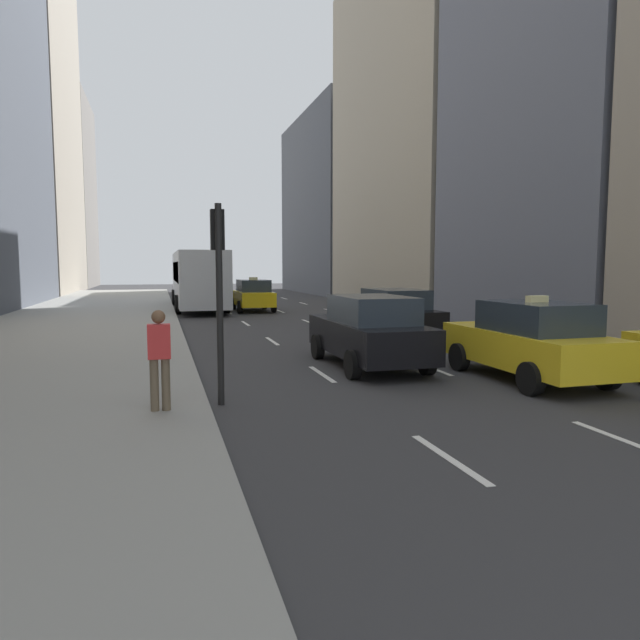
{
  "coord_description": "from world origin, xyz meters",
  "views": [
    {
      "loc": [
        -3.79,
        1.5,
        2.52
      ],
      "look_at": [
        -0.1,
        14.53,
        1.21
      ],
      "focal_mm": 32.0,
      "sensor_mm": 36.0,
      "label": 1
    }
  ],
  "objects_px": {
    "sedan_silver_behind": "(369,331)",
    "traffic_light_pole": "(219,271)",
    "city_bus": "(198,278)",
    "pedestrian_mid_block": "(159,355)",
    "taxi_second": "(530,340)",
    "sedan_black_near": "(393,313)",
    "taxi_lead": "(253,295)"
  },
  "relations": [
    {
      "from": "sedan_silver_behind",
      "to": "sedan_black_near",
      "type": "bearing_deg",
      "value": 61.21
    },
    {
      "from": "city_bus",
      "to": "pedestrian_mid_block",
      "type": "distance_m",
      "value": 24.0
    },
    {
      "from": "taxi_lead",
      "to": "taxi_second",
      "type": "distance_m",
      "value": 20.7
    },
    {
      "from": "pedestrian_mid_block",
      "to": "taxi_second",
      "type": "bearing_deg",
      "value": 8.29
    },
    {
      "from": "sedan_black_near",
      "to": "traffic_light_pole",
      "type": "bearing_deg",
      "value": -130.47
    },
    {
      "from": "taxi_lead",
      "to": "traffic_light_pole",
      "type": "distance_m",
      "value": 21.25
    },
    {
      "from": "taxi_second",
      "to": "traffic_light_pole",
      "type": "xyz_separation_m",
      "value": [
        -6.75,
        -0.31,
        1.53
      ]
    },
    {
      "from": "sedan_silver_behind",
      "to": "taxi_second",
      "type": "bearing_deg",
      "value": -41.85
    },
    {
      "from": "taxi_lead",
      "to": "taxi_second",
      "type": "height_order",
      "value": "same"
    },
    {
      "from": "pedestrian_mid_block",
      "to": "sedan_black_near",
      "type": "bearing_deg",
      "value": 48.23
    },
    {
      "from": "taxi_second",
      "to": "sedan_silver_behind",
      "type": "xyz_separation_m",
      "value": [
        -2.8,
        2.51,
        0.02
      ]
    },
    {
      "from": "pedestrian_mid_block",
      "to": "sedan_silver_behind",
      "type": "bearing_deg",
      "value": 36.05
    },
    {
      "from": "sedan_silver_behind",
      "to": "pedestrian_mid_block",
      "type": "bearing_deg",
      "value": -143.95
    },
    {
      "from": "traffic_light_pole",
      "to": "pedestrian_mid_block",
      "type": "bearing_deg",
      "value": -141.94
    },
    {
      "from": "taxi_second",
      "to": "taxi_lead",
      "type": "bearing_deg",
      "value": 97.77
    },
    {
      "from": "sedan_silver_behind",
      "to": "city_bus",
      "type": "bearing_deg",
      "value": 97.91
    },
    {
      "from": "taxi_lead",
      "to": "sedan_black_near",
      "type": "xyz_separation_m",
      "value": [
        2.8,
        -12.91,
        -0.01
      ]
    },
    {
      "from": "sedan_silver_behind",
      "to": "city_bus",
      "type": "xyz_separation_m",
      "value": [
        -2.81,
        20.24,
        0.89
      ]
    },
    {
      "from": "taxi_second",
      "to": "city_bus",
      "type": "height_order",
      "value": "city_bus"
    },
    {
      "from": "taxi_second",
      "to": "city_bus",
      "type": "relative_size",
      "value": 0.38
    },
    {
      "from": "taxi_second",
      "to": "sedan_silver_behind",
      "type": "distance_m",
      "value": 3.76
    },
    {
      "from": "taxi_second",
      "to": "sedan_silver_behind",
      "type": "bearing_deg",
      "value": 138.15
    },
    {
      "from": "city_bus",
      "to": "pedestrian_mid_block",
      "type": "bearing_deg",
      "value": -95.25
    },
    {
      "from": "taxi_lead",
      "to": "traffic_light_pole",
      "type": "xyz_separation_m",
      "value": [
        -3.95,
        -20.82,
        1.53
      ]
    },
    {
      "from": "pedestrian_mid_block",
      "to": "traffic_light_pole",
      "type": "relative_size",
      "value": 0.46
    },
    {
      "from": "sedan_black_near",
      "to": "sedan_silver_behind",
      "type": "relative_size",
      "value": 1.06
    },
    {
      "from": "pedestrian_mid_block",
      "to": "traffic_light_pole",
      "type": "height_order",
      "value": "traffic_light_pole"
    },
    {
      "from": "sedan_silver_behind",
      "to": "traffic_light_pole",
      "type": "height_order",
      "value": "traffic_light_pole"
    },
    {
      "from": "sedan_silver_behind",
      "to": "traffic_light_pole",
      "type": "bearing_deg",
      "value": -144.5
    },
    {
      "from": "city_bus",
      "to": "traffic_light_pole",
      "type": "xyz_separation_m",
      "value": [
        -1.14,
        -23.06,
        0.62
      ]
    },
    {
      "from": "city_bus",
      "to": "traffic_light_pole",
      "type": "height_order",
      "value": "traffic_light_pole"
    },
    {
      "from": "pedestrian_mid_block",
      "to": "city_bus",
      "type": "bearing_deg",
      "value": 84.75
    }
  ]
}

